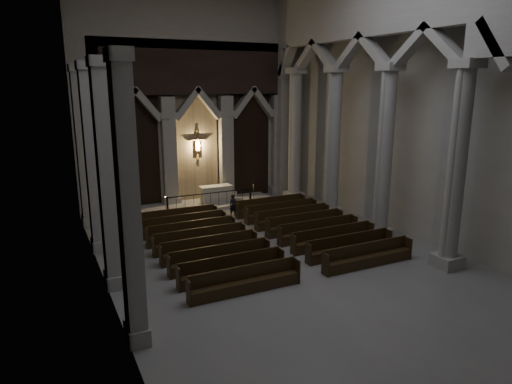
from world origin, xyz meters
TOP-DOWN VIEW (x-y plane):
  - room at (0.00, 0.00)m, footprint 24.00×24.10m
  - sanctuary_wall at (0.00, 11.54)m, footprint 14.00×0.77m
  - right_arcade at (5.50, 1.33)m, footprint 1.00×24.00m
  - left_pilasters at (-6.75, 3.50)m, footprint 0.60×13.00m
  - sanctuary_step at (0.00, 10.60)m, footprint 8.50×2.60m
  - altar at (0.71, 10.61)m, footprint 1.94×0.77m
  - altar_rail at (0.00, 9.63)m, footprint 5.19×0.09m
  - candle_stand_left at (-2.83, 8.94)m, footprint 0.21×0.21m
  - candle_stand_right at (2.75, 9.62)m, footprint 0.21×0.21m
  - pews at (-0.00, 3.11)m, footprint 9.59×8.78m
  - worshipper at (0.61, 7.72)m, footprint 0.46×0.31m

SIDE VIEW (x-z plane):
  - sanctuary_step at x=0.00m, z-range 0.00..0.15m
  - pews at x=0.00m, z-range -0.16..0.77m
  - candle_stand_right at x=2.75m, z-range -0.28..0.95m
  - candle_stand_left at x=-2.83m, z-range -0.28..0.96m
  - worshipper at x=0.61m, z-range 0.00..1.24m
  - altar at x=0.71m, z-range 0.15..1.14m
  - altar_rail at x=0.00m, z-range 0.17..1.19m
  - left_pilasters at x=-6.75m, z-range -0.10..7.92m
  - sanctuary_wall at x=0.00m, z-range 0.62..12.62m
  - room at x=0.00m, z-range 1.60..13.60m
  - right_arcade at x=5.50m, z-range 1.83..13.83m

